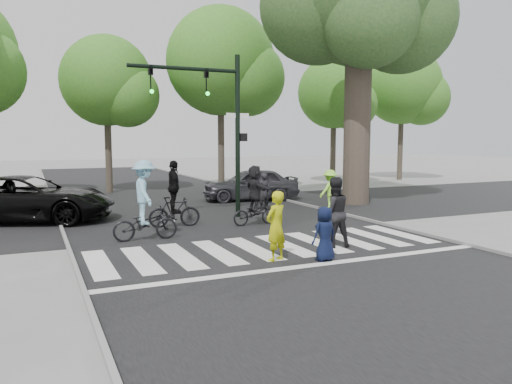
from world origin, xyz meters
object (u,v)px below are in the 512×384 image
at_px(pedestrian_woman, 276,226).
at_px(pedestrian_child, 325,234).
at_px(cyclist_right, 255,198).
at_px(traffic_signal, 216,112).
at_px(car_suv, 28,199).
at_px(car_grey, 250,184).
at_px(pedestrian_adult, 334,212).
at_px(cyclist_mid, 174,200).
at_px(cyclist_left, 145,206).

distance_m(pedestrian_woman, pedestrian_child, 1.20).
bearing_deg(cyclist_right, pedestrian_woman, -108.44).
xyz_separation_m(traffic_signal, car_suv, (-6.38, 2.07, -3.08)).
bearing_deg(pedestrian_child, car_grey, -112.51).
relative_size(pedestrian_adult, car_suv, 0.32).
relative_size(pedestrian_adult, cyclist_right, 0.94).
xyz_separation_m(cyclist_mid, car_grey, (5.19, 5.46, -0.15)).
relative_size(pedestrian_child, car_suv, 0.22).
distance_m(cyclist_left, car_suv, 5.86).
distance_m(pedestrian_child, cyclist_left, 5.48).
bearing_deg(car_grey, pedestrian_child, -5.18).
xyz_separation_m(cyclist_right, car_grey, (2.57, 6.22, -0.15)).
height_order(pedestrian_woman, pedestrian_adult, pedestrian_adult).
bearing_deg(car_suv, traffic_signal, -87.92).
xyz_separation_m(pedestrian_woman, car_grey, (4.16, 10.97, -0.09)).
bearing_deg(pedestrian_child, cyclist_left, -58.29).
bearing_deg(pedestrian_adult, pedestrian_woman, 28.73).
bearing_deg(car_suv, cyclist_right, -99.00).
bearing_deg(pedestrian_woman, pedestrian_child, 129.36).
bearing_deg(pedestrian_woman, cyclist_left, -82.34).
distance_m(cyclist_left, car_grey, 9.77).
bearing_deg(cyclist_right, car_suv, 150.95).
distance_m(cyclist_right, car_suv, 8.11).
xyz_separation_m(pedestrian_child, cyclist_mid, (-2.10, 6.03, 0.25)).
distance_m(pedestrian_woman, cyclist_right, 5.01).
relative_size(cyclist_left, cyclist_mid, 1.05).
bearing_deg(car_suv, cyclist_mid, -105.27).
distance_m(traffic_signal, pedestrian_woman, 7.34).
bearing_deg(car_grey, pedestrian_woman, -10.88).
xyz_separation_m(cyclist_mid, car_suv, (-4.47, 3.17, -0.09)).
relative_size(pedestrian_woman, cyclist_right, 0.83).
bearing_deg(pedestrian_child, pedestrian_adult, -138.12).
xyz_separation_m(traffic_signal, pedestrian_child, (0.19, -7.13, -3.23)).
distance_m(pedestrian_woman, cyclist_mid, 5.61).
bearing_deg(pedestrian_woman, car_suv, -82.62).
relative_size(cyclist_left, car_suv, 0.40).
distance_m(pedestrian_adult, car_suv, 11.03).
bearing_deg(car_grey, pedestrian_adult, -1.33).
relative_size(cyclist_mid, car_suv, 0.38).
xyz_separation_m(pedestrian_child, pedestrian_adult, (1.06, 1.23, 0.30)).
distance_m(cyclist_mid, car_grey, 7.53).
relative_size(cyclist_right, car_grey, 0.45).
relative_size(pedestrian_woman, cyclist_mid, 0.76).
bearing_deg(pedestrian_adult, cyclist_right, -72.30).
distance_m(car_suv, car_grey, 9.93).
bearing_deg(pedestrian_adult, traffic_signal, -67.97).
bearing_deg(traffic_signal, cyclist_left, -138.43).
height_order(car_suv, car_grey, car_suv).
xyz_separation_m(cyclist_left, cyclist_mid, (1.35, 1.79, -0.10)).
relative_size(traffic_signal, pedestrian_adult, 3.11).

